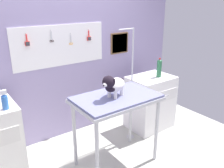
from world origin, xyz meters
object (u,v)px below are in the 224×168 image
object	(u,v)px
grooming_table	(116,104)
grooming_arm	(131,90)
cabinet_right	(150,102)
dog	(113,85)
soda_bottle	(159,68)

from	to	relation	value
grooming_table	grooming_arm	world-z (taller)	grooming_arm
cabinet_right	dog	bearing A→B (deg)	-157.64
grooming_table	cabinet_right	size ratio (longest dim) A/B	1.19
dog	cabinet_right	distance (m)	1.30
grooming_arm	cabinet_right	xyz separation A→B (m)	(0.48, 0.09, -0.34)
grooming_table	soda_bottle	world-z (taller)	soda_bottle
cabinet_right	soda_bottle	xyz separation A→B (m)	(0.10, -0.06, 0.56)
dog	soda_bottle	bearing A→B (deg)	18.09
dog	soda_bottle	size ratio (longest dim) A/B	1.31
grooming_arm	cabinet_right	bearing A→B (deg)	10.45
grooming_table	dog	xyz separation A→B (m)	(-0.05, -0.01, 0.25)
cabinet_right	soda_bottle	distance (m)	0.58
grooming_arm	cabinet_right	size ratio (longest dim) A/B	1.93
grooming_arm	soda_bottle	distance (m)	0.62
dog	cabinet_right	world-z (taller)	dog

